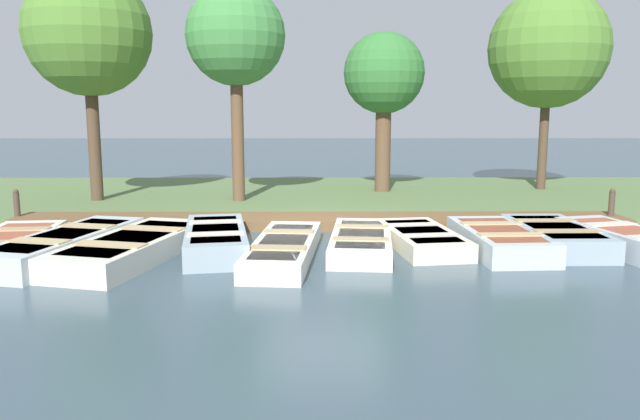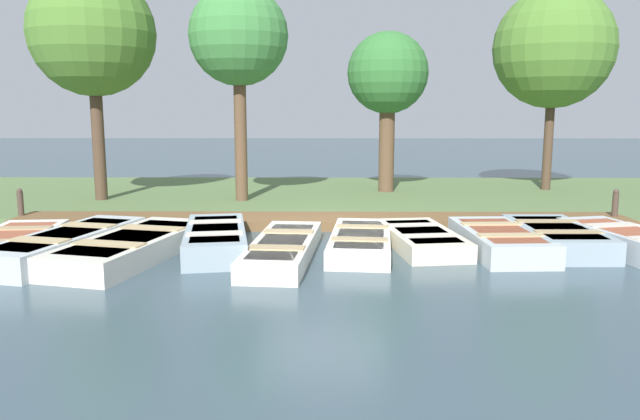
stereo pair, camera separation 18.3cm
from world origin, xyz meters
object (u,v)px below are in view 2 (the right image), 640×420
(rowboat_2, at_px, (133,246))
(rowboat_9, at_px, (632,243))
(rowboat_8, at_px, (556,237))
(mooring_post_near, at_px, (21,207))
(rowboat_0, at_px, (9,244))
(rowboat_6, at_px, (421,239))
(rowboat_3, at_px, (216,239))
(rowboat_5, at_px, (361,241))
(park_tree_center, at_px, (388,76))
(rowboat_7, at_px, (500,240))
(park_tree_far_left, at_px, (92,34))
(park_tree_left, at_px, (239,38))
(park_tree_right, at_px, (554,49))
(rowboat_1, at_px, (66,244))
(mooring_post_far, at_px, (615,207))
(rowboat_4, at_px, (283,248))

(rowboat_2, distance_m, rowboat_9, 8.52)
(rowboat_8, xyz_separation_m, mooring_post_near, (-2.18, -10.73, 0.19))
(rowboat_0, distance_m, rowboat_6, 7.24)
(rowboat_0, height_order, rowboat_3, rowboat_3)
(rowboat_0, relative_size, rowboat_6, 1.14)
(rowboat_5, xyz_separation_m, park_tree_center, (-6.68, 1.08, 3.20))
(rowboat_7, xyz_separation_m, park_tree_far_left, (-5.09, -8.84, 4.09))
(park_tree_left, relative_size, park_tree_right, 0.94)
(rowboat_6, height_order, mooring_post_near, mooring_post_near)
(rowboat_8, height_order, park_tree_right, park_tree_right)
(rowboat_9, height_order, mooring_post_near, mooring_post_near)
(rowboat_9, distance_m, park_tree_right, 8.48)
(rowboat_3, xyz_separation_m, park_tree_right, (-7.19, 8.31, 3.91))
(rowboat_1, distance_m, park_tree_center, 9.97)
(rowboat_3, distance_m, rowboat_8, 6.10)
(rowboat_0, relative_size, rowboat_8, 1.17)
(rowboat_6, xyz_separation_m, rowboat_8, (0.04, 2.41, 0.04))
(rowboat_2, distance_m, rowboat_8, 7.44)
(rowboat_1, bearing_deg, rowboat_0, -87.99)
(rowboat_6, xyz_separation_m, park_tree_center, (-6.45, -0.03, 3.20))
(rowboat_6, xyz_separation_m, rowboat_9, (0.55, 3.53, 0.05))
(rowboat_2, distance_m, rowboat_7, 6.34)
(rowboat_1, relative_size, rowboat_8, 1.33)
(mooring_post_near, distance_m, park_tree_left, 6.36)
(mooring_post_far, height_order, park_tree_far_left, park_tree_far_left)
(rowboat_6, distance_m, park_tree_center, 7.20)
(rowboat_5, bearing_deg, mooring_post_far, 118.35)
(rowboat_5, bearing_deg, rowboat_7, 93.41)
(rowboat_0, xyz_separation_m, rowboat_7, (-0.25, 8.55, 0.03))
(rowboat_3, height_order, mooring_post_near, mooring_post_near)
(rowboat_0, bearing_deg, mooring_post_near, -163.72)
(rowboat_8, xyz_separation_m, park_tree_center, (-6.50, -2.45, 3.15))
(park_tree_far_left, xyz_separation_m, park_tree_left, (0.11, 3.64, -0.10))
(rowboat_0, height_order, park_tree_right, park_tree_right)
(park_tree_left, height_order, park_tree_center, park_tree_left)
(rowboat_0, bearing_deg, rowboat_4, 81.01)
(rowboat_4, xyz_separation_m, park_tree_left, (-5.49, -1.43, 4.03))
(park_tree_center, bearing_deg, rowboat_5, -9.15)
(park_tree_far_left, bearing_deg, rowboat_1, 13.93)
(park_tree_left, xyz_separation_m, park_tree_right, (-2.22, 8.50, -0.06))
(rowboat_2, bearing_deg, park_tree_right, 142.77)
(rowboat_1, xyz_separation_m, park_tree_far_left, (-5.56, -1.38, 4.07))
(rowboat_3, xyz_separation_m, rowboat_6, (-0.30, 3.68, -0.05))
(rowboat_4, xyz_separation_m, mooring_post_near, (-2.95, -5.86, 0.24))
(rowboat_0, xyz_separation_m, mooring_post_near, (-2.69, -1.09, 0.23))
(park_tree_far_left, bearing_deg, rowboat_7, 60.08)
(rowboat_1, height_order, rowboat_7, rowboat_1)
(rowboat_3, bearing_deg, rowboat_1, -88.35)
(park_tree_left, bearing_deg, rowboat_2, -11.33)
(rowboat_4, distance_m, rowboat_7, 3.81)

